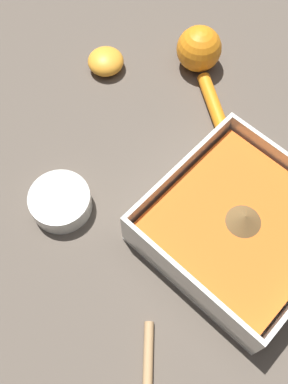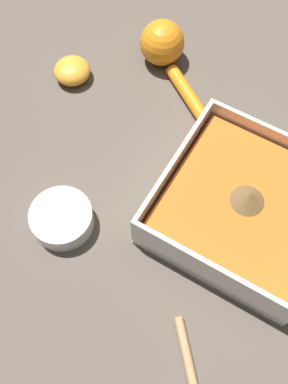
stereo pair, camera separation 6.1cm
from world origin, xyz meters
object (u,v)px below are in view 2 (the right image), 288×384
Objects in this scene: square_dish at (243,208)px; lemon_squeezer at (165,49)px; lemon_half at (72,71)px; spice_bowl at (62,219)px.

lemon_squeezer is (-0.19, -0.23, 0.01)m from square_dish.
lemon_half is (0.10, -0.12, -0.02)m from lemon_squeezer.
square_dish reaches higher than spice_bowl.
lemon_squeezer reaches higher than spice_bowl.
lemon_half is at bearing -104.38° from square_dish.
lemon_squeezer is 0.16m from lemon_half.
lemon_squeezer is (-0.33, -0.02, 0.02)m from spice_bowl.
lemon_squeezer reaches higher than lemon_half.
spice_bowl is 0.33m from lemon_squeezer.
lemon_half is (-0.09, -0.35, -0.01)m from square_dish.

